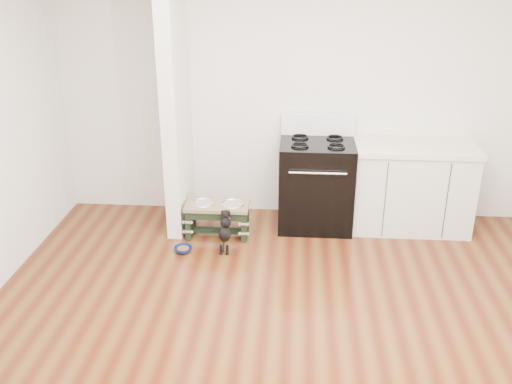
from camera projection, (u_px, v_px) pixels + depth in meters
name	position (u px, v px, depth m)	size (l,w,h in m)	color
ground	(285.00, 352.00, 4.17)	(5.00, 5.00, 0.00)	#4A1B0D
room_shell	(290.00, 141.00, 3.54)	(5.00, 5.00, 5.00)	silver
partition_wall	(176.00, 100.00, 5.66)	(0.15, 0.80, 2.70)	silver
oven_range	(316.00, 183.00, 5.95)	(0.76, 0.69, 1.14)	black
cabinet_run	(411.00, 187.00, 5.91)	(1.24, 0.64, 0.91)	silver
dog_feeder	(217.00, 213.00, 5.79)	(0.65, 0.34, 0.37)	black
puppy	(225.00, 230.00, 5.53)	(0.11, 0.33, 0.39)	black
floor_bowl	(183.00, 249.00, 5.55)	(0.23, 0.23, 0.05)	navy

